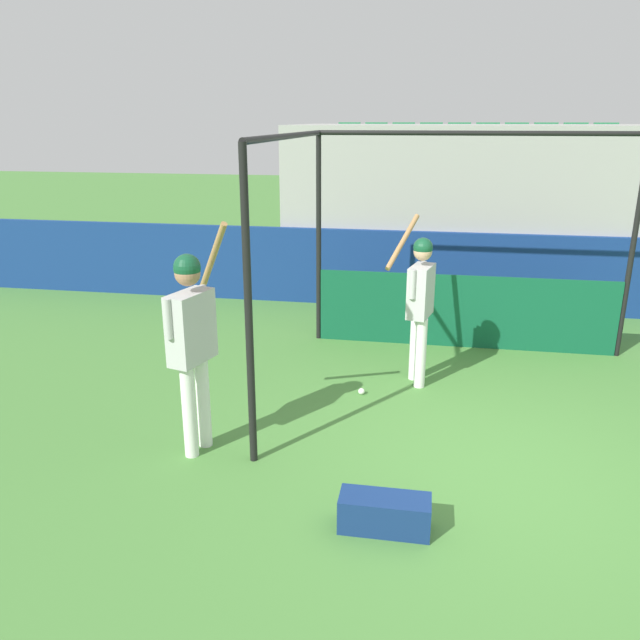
% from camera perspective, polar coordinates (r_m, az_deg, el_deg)
% --- Properties ---
extents(ground_plane, '(60.00, 60.00, 0.00)m').
position_cam_1_polar(ground_plane, '(5.93, 16.34, -13.53)').
color(ground_plane, '#477F38').
extents(outfield_wall, '(24.00, 0.12, 1.28)m').
position_cam_1_polar(outfield_wall, '(10.51, 13.89, 4.27)').
color(outfield_wall, navy).
rests_on(outfield_wall, ground).
extents(bleacher_section, '(6.50, 3.20, 2.96)m').
position_cam_1_polar(bleacher_section, '(12.00, 13.73, 9.99)').
color(bleacher_section, '#9E9E99').
rests_on(bleacher_section, ground).
extents(batting_cage, '(4.13, 3.52, 2.89)m').
position_cam_1_polar(batting_cage, '(7.96, 13.60, 4.17)').
color(batting_cage, black).
rests_on(batting_cage, ground).
extents(player_batter, '(0.58, 0.96, 1.93)m').
position_cam_1_polar(player_batter, '(7.29, 9.12, 2.08)').
color(player_batter, white).
rests_on(player_batter, ground).
extents(player_waiting, '(0.50, 0.83, 2.17)m').
position_cam_1_polar(player_waiting, '(5.74, -11.63, -1.21)').
color(player_waiting, white).
rests_on(player_waiting, ground).
extents(equipment_bag, '(0.70, 0.28, 0.28)m').
position_cam_1_polar(equipment_bag, '(5.03, 5.92, -17.16)').
color(equipment_bag, navy).
rests_on(equipment_bag, ground).
extents(baseball, '(0.07, 0.07, 0.07)m').
position_cam_1_polar(baseball, '(7.23, 3.81, -6.53)').
color(baseball, white).
rests_on(baseball, ground).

